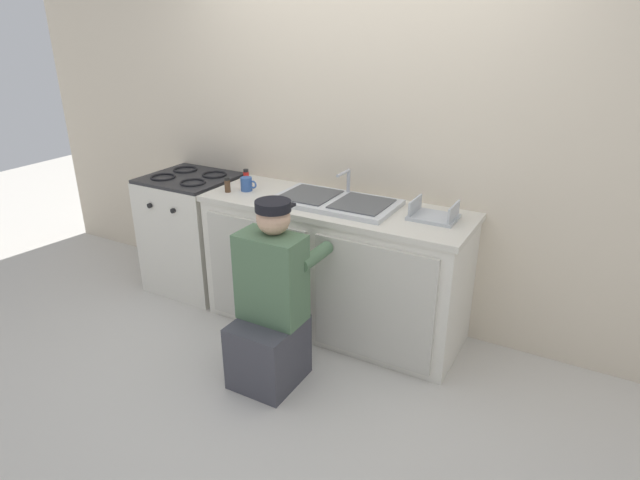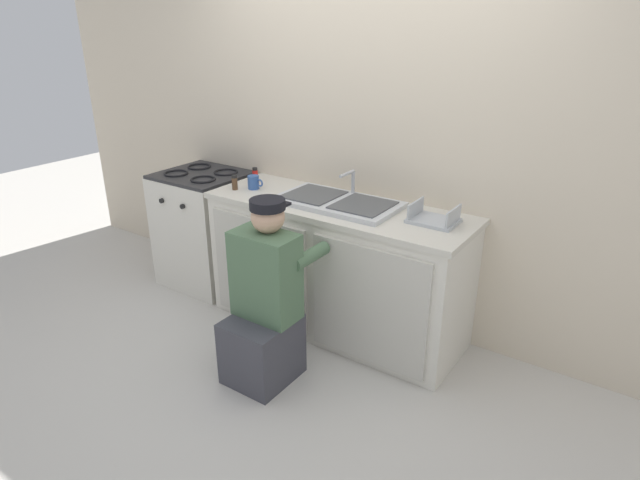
{
  "view_description": "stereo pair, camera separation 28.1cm",
  "coord_description": "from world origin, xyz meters",
  "px_view_note": "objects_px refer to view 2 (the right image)",
  "views": [
    {
      "loc": [
        1.52,
        -2.61,
        2.02
      ],
      "look_at": [
        0.0,
        0.1,
        0.72
      ],
      "focal_mm": 30.0,
      "sensor_mm": 36.0,
      "label": 1
    },
    {
      "loc": [
        1.76,
        -2.46,
        2.02
      ],
      "look_at": [
        0.0,
        0.1,
        0.72
      ],
      "focal_mm": 30.0,
      "sensor_mm": 36.0,
      "label": 2
    }
  ],
  "objects_px": {
    "dish_rack_tray": "(434,218)",
    "spice_bottle_pepper": "(235,183)",
    "spice_bottle_red": "(255,175)",
    "sink_double_basin": "(338,202)",
    "plumber_person": "(265,308)",
    "stove_range": "(206,228)",
    "coffee_mug": "(254,182)"
  },
  "relations": [
    {
      "from": "sink_double_basin",
      "to": "plumber_person",
      "type": "height_order",
      "value": "plumber_person"
    },
    {
      "from": "sink_double_basin",
      "to": "coffee_mug",
      "type": "bearing_deg",
      "value": -175.92
    },
    {
      "from": "spice_bottle_pepper",
      "to": "stove_range",
      "type": "bearing_deg",
      "value": 164.17
    },
    {
      "from": "dish_rack_tray",
      "to": "spice_bottle_red",
      "type": "relative_size",
      "value": 2.67
    },
    {
      "from": "sink_double_basin",
      "to": "plumber_person",
      "type": "xyz_separation_m",
      "value": [
        -0.04,
        -0.71,
        -0.46
      ]
    },
    {
      "from": "spice_bottle_red",
      "to": "sink_double_basin",
      "type": "bearing_deg",
      "value": -7.01
    },
    {
      "from": "sink_double_basin",
      "to": "coffee_mug",
      "type": "relative_size",
      "value": 6.35
    },
    {
      "from": "sink_double_basin",
      "to": "dish_rack_tray",
      "type": "xyz_separation_m",
      "value": [
        0.64,
        0.04,
        0.01
      ]
    },
    {
      "from": "sink_double_basin",
      "to": "spice_bottle_pepper",
      "type": "bearing_deg",
      "value": -169.88
    },
    {
      "from": "plumber_person",
      "to": "spice_bottle_pepper",
      "type": "height_order",
      "value": "plumber_person"
    },
    {
      "from": "plumber_person",
      "to": "spice_bottle_pepper",
      "type": "xyz_separation_m",
      "value": [
        -0.73,
        0.57,
        0.49
      ]
    },
    {
      "from": "stove_range",
      "to": "spice_bottle_pepper",
      "type": "xyz_separation_m",
      "value": [
        0.48,
        -0.14,
        0.49
      ]
    },
    {
      "from": "sink_double_basin",
      "to": "spice_bottle_red",
      "type": "height_order",
      "value": "sink_double_basin"
    },
    {
      "from": "dish_rack_tray",
      "to": "spice_bottle_pepper",
      "type": "height_order",
      "value": "dish_rack_tray"
    },
    {
      "from": "sink_double_basin",
      "to": "stove_range",
      "type": "distance_m",
      "value": 1.33
    },
    {
      "from": "dish_rack_tray",
      "to": "stove_range",
      "type": "bearing_deg",
      "value": -178.57
    },
    {
      "from": "sink_double_basin",
      "to": "spice_bottle_red",
      "type": "bearing_deg",
      "value": 172.99
    },
    {
      "from": "stove_range",
      "to": "plumber_person",
      "type": "bearing_deg",
      "value": -30.49
    },
    {
      "from": "sink_double_basin",
      "to": "stove_range",
      "type": "bearing_deg",
      "value": -179.9
    },
    {
      "from": "stove_range",
      "to": "dish_rack_tray",
      "type": "xyz_separation_m",
      "value": [
        1.89,
        0.05,
        0.47
      ]
    },
    {
      "from": "stove_range",
      "to": "spice_bottle_red",
      "type": "xyz_separation_m",
      "value": [
        0.46,
        0.1,
        0.49
      ]
    },
    {
      "from": "dish_rack_tray",
      "to": "coffee_mug",
      "type": "relative_size",
      "value": 2.22
    },
    {
      "from": "sink_double_basin",
      "to": "plumber_person",
      "type": "bearing_deg",
      "value": -93.28
    },
    {
      "from": "sink_double_basin",
      "to": "dish_rack_tray",
      "type": "height_order",
      "value": "sink_double_basin"
    },
    {
      "from": "plumber_person",
      "to": "spice_bottle_red",
      "type": "relative_size",
      "value": 10.52
    },
    {
      "from": "sink_double_basin",
      "to": "dish_rack_tray",
      "type": "relative_size",
      "value": 2.86
    },
    {
      "from": "sink_double_basin",
      "to": "dish_rack_tray",
      "type": "distance_m",
      "value": 0.64
    },
    {
      "from": "stove_range",
      "to": "dish_rack_tray",
      "type": "bearing_deg",
      "value": 1.43
    },
    {
      "from": "plumber_person",
      "to": "stove_range",
      "type": "bearing_deg",
      "value": 149.51
    },
    {
      "from": "stove_range",
      "to": "spice_bottle_red",
      "type": "bearing_deg",
      "value": 11.98
    },
    {
      "from": "coffee_mug",
      "to": "spice_bottle_pepper",
      "type": "height_order",
      "value": "spice_bottle_pepper"
    },
    {
      "from": "plumber_person",
      "to": "coffee_mug",
      "type": "height_order",
      "value": "plumber_person"
    }
  ]
}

